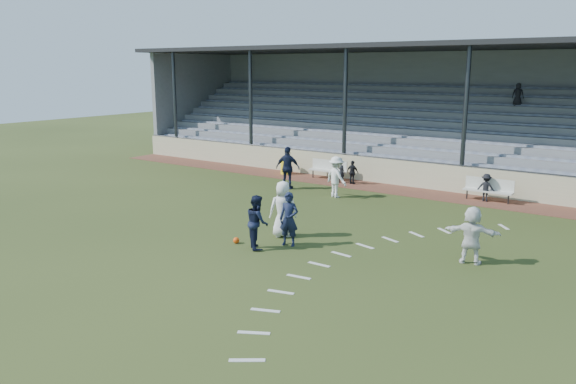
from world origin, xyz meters
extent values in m
plane|color=#2F3C18|center=(0.00, 0.00, 0.00)|extent=(90.00, 90.00, 0.00)
cube|color=brown|center=(0.00, 10.50, 0.01)|extent=(34.00, 2.00, 0.02)
cube|color=#C2BB95|center=(0.00, 11.55, 0.60)|extent=(34.00, 0.18, 1.20)
cube|color=beige|center=(-3.41, 10.74, 0.45)|extent=(2.00, 0.42, 0.06)
cube|color=beige|center=(-3.41, 10.96, 0.70)|extent=(2.00, 0.08, 0.54)
cylinder|color=#2F3237|center=(-4.26, 10.75, 0.22)|extent=(0.06, 0.06, 0.40)
cylinder|color=#2F3237|center=(-2.56, 10.74, 0.22)|extent=(0.06, 0.06, 0.40)
cube|color=beige|center=(4.51, 10.53, 0.45)|extent=(2.00, 0.41, 0.06)
cube|color=beige|center=(4.51, 10.75, 0.70)|extent=(2.00, 0.07, 0.54)
cylinder|color=#2F3237|center=(3.66, 10.54, 0.22)|extent=(0.06, 0.06, 0.40)
cylinder|color=#2F3237|center=(5.36, 10.53, 0.22)|extent=(0.06, 0.06, 0.40)
cylinder|color=yellow|center=(-5.96, 10.73, 0.45)|extent=(0.54, 0.54, 0.86)
sphere|color=#EE4C0E|center=(-0.36, 0.15, 0.10)|extent=(0.20, 0.20, 0.20)
imported|color=white|center=(0.41, 1.64, 0.93)|extent=(1.08, 1.04, 1.87)
imported|color=#121832|center=(1.12, 0.96, 0.85)|extent=(0.70, 0.54, 1.70)
imported|color=#121832|center=(0.48, 0.18, 0.84)|extent=(1.03, 1.02, 1.68)
imported|color=white|center=(-1.09, 7.65, 0.89)|extent=(1.30, 1.00, 1.78)
imported|color=#121832|center=(-3.78, 7.85, 0.98)|extent=(1.23, 0.76, 1.96)
imported|color=white|center=(6.31, 2.61, 0.84)|extent=(1.62, 0.77, 1.68)
imported|color=black|center=(-2.42, 10.38, 0.56)|extent=(0.43, 0.31, 1.08)
imported|color=black|center=(-1.83, 10.45, 0.59)|extent=(0.69, 0.35, 1.13)
imported|color=black|center=(4.44, 10.52, 0.60)|extent=(0.76, 0.45, 1.16)
cube|color=gray|center=(0.00, 12.10, 0.60)|extent=(34.00, 0.80, 1.20)
cube|color=gray|center=(0.00, 12.20, 1.25)|extent=(33.00, 0.28, 0.10)
cube|color=gray|center=(0.00, 12.90, 0.80)|extent=(34.00, 0.80, 1.60)
cube|color=gray|center=(0.00, 13.00, 1.65)|extent=(33.00, 0.28, 0.10)
cube|color=gray|center=(0.00, 13.70, 1.00)|extent=(34.00, 0.80, 2.00)
cube|color=gray|center=(0.00, 13.80, 2.05)|extent=(33.00, 0.28, 0.10)
cube|color=gray|center=(0.00, 14.50, 1.20)|extent=(34.00, 0.80, 2.40)
cube|color=gray|center=(0.00, 14.60, 2.45)|extent=(33.00, 0.28, 0.10)
cube|color=gray|center=(0.00, 15.30, 1.40)|extent=(34.00, 0.80, 2.80)
cube|color=gray|center=(0.00, 15.40, 2.85)|extent=(33.00, 0.28, 0.10)
cube|color=gray|center=(0.00, 16.10, 1.60)|extent=(34.00, 0.80, 3.20)
cube|color=gray|center=(0.00, 16.20, 3.25)|extent=(33.00, 0.28, 0.10)
cube|color=gray|center=(0.00, 16.90, 1.80)|extent=(34.00, 0.80, 3.60)
cube|color=gray|center=(0.00, 17.00, 3.65)|extent=(33.00, 0.28, 0.10)
cube|color=gray|center=(0.00, 17.70, 2.00)|extent=(34.00, 0.80, 4.00)
cube|color=gray|center=(0.00, 17.80, 4.05)|extent=(33.00, 0.28, 0.10)
cube|color=gray|center=(0.00, 18.50, 2.20)|extent=(34.00, 0.80, 4.40)
cube|color=gray|center=(0.00, 18.60, 4.45)|extent=(33.00, 0.28, 0.10)
cube|color=gray|center=(0.00, 19.10, 3.20)|extent=(34.00, 0.40, 6.40)
cube|color=gray|center=(-16.85, 15.50, 3.20)|extent=(0.30, 7.80, 6.40)
cube|color=black|center=(0.00, 15.20, 6.50)|extent=(34.60, 9.00, 0.22)
cylinder|color=#2F3237|center=(-15.00, 11.65, 3.25)|extent=(0.20, 0.20, 6.50)
cylinder|color=#2F3237|center=(-9.00, 11.65, 3.25)|extent=(0.20, 0.20, 6.50)
cylinder|color=#2F3237|center=(-3.00, 11.65, 3.25)|extent=(0.20, 0.20, 6.50)
cylinder|color=#2F3237|center=(3.00, 11.65, 3.25)|extent=(0.20, 0.20, 6.50)
cylinder|color=#2F3237|center=(0.00, 11.55, 1.25)|extent=(34.00, 0.05, 0.05)
imported|color=black|center=(3.88, 16.94, 4.17)|extent=(0.60, 0.43, 1.14)
cube|color=silver|center=(6.12, 7.01, 0.01)|extent=(0.54, 0.61, 0.01)
cube|color=silver|center=(5.29, 6.22, 0.01)|extent=(0.59, 0.56, 0.01)
cube|color=silver|center=(4.57, 5.34, 0.01)|extent=(0.64, 0.51, 0.01)
cube|color=silver|center=(3.96, 4.38, 0.01)|extent=(0.67, 0.44, 0.01)
cube|color=silver|center=(3.48, 3.34, 0.01)|extent=(0.70, 0.37, 0.01)
cube|color=silver|center=(3.13, 2.26, 0.01)|extent=(0.71, 0.29, 0.01)
cube|color=silver|center=(2.92, 1.14, 0.01)|extent=(0.71, 0.21, 0.01)
cube|color=silver|center=(2.85, 0.00, 0.01)|extent=(0.70, 0.12, 0.01)
cube|color=silver|center=(2.92, -1.14, 0.01)|extent=(0.71, 0.21, 0.01)
cube|color=silver|center=(3.13, -2.26, 0.01)|extent=(0.71, 0.29, 0.01)
cube|color=silver|center=(3.48, -3.34, 0.01)|extent=(0.70, 0.37, 0.01)
cube|color=silver|center=(3.96, -4.38, 0.01)|extent=(0.67, 0.44, 0.01)
cube|color=silver|center=(4.57, -5.34, 0.01)|extent=(0.64, 0.51, 0.01)
camera|label=1|loc=(10.85, -12.88, 5.48)|focal=35.00mm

